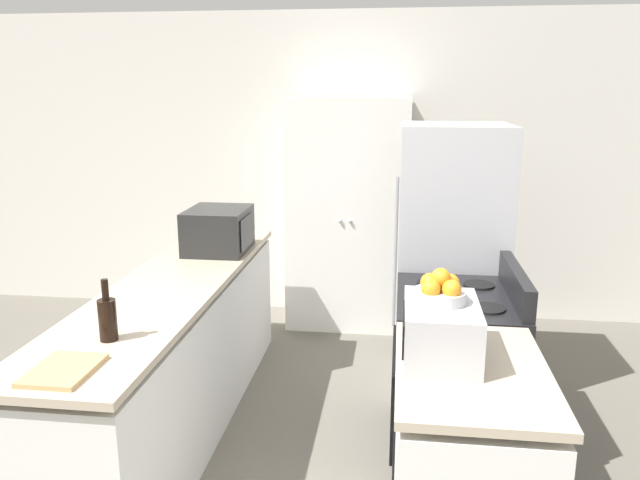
# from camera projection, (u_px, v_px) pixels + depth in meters

# --- Properties ---
(wall_back) EXTENTS (7.00, 0.06, 2.60)m
(wall_back) POSITION_uv_depth(u_px,v_px,m) (344.00, 167.00, 5.41)
(wall_back) COLOR silver
(wall_back) RESTS_ON ground_plane
(counter_left) EXTENTS (0.60, 2.73, 0.90)m
(counter_left) POSITION_uv_depth(u_px,v_px,m) (175.00, 359.00, 3.64)
(counter_left) COLOR silver
(counter_left) RESTS_ON ground_plane
(counter_right) EXTENTS (0.60, 0.91, 0.90)m
(counter_right) POSITION_uv_depth(u_px,v_px,m) (466.00, 472.00, 2.57)
(counter_right) COLOR silver
(counter_right) RESTS_ON ground_plane
(pantry_cabinet) EXTENTS (0.99, 0.57, 1.90)m
(pantry_cabinet) POSITION_uv_depth(u_px,v_px,m) (348.00, 214.00, 5.18)
(pantry_cabinet) COLOR white
(pantry_cabinet) RESTS_ON ground_plane
(stove) EXTENTS (0.66, 0.79, 1.06)m
(stove) POSITION_uv_depth(u_px,v_px,m) (454.00, 373.00, 3.40)
(stove) COLOR black
(stove) RESTS_ON ground_plane
(refrigerator) EXTENTS (0.70, 0.72, 1.76)m
(refrigerator) POSITION_uv_depth(u_px,v_px,m) (450.00, 260.00, 4.06)
(refrigerator) COLOR #B7B7BC
(refrigerator) RESTS_ON ground_plane
(microwave) EXTENTS (0.40, 0.46, 0.29)m
(microwave) POSITION_uv_depth(u_px,v_px,m) (218.00, 230.00, 4.17)
(microwave) COLOR black
(microwave) RESTS_ON counter_left
(wine_bottle) EXTENTS (0.08, 0.08, 0.28)m
(wine_bottle) POSITION_uv_depth(u_px,v_px,m) (108.00, 318.00, 2.70)
(wine_bottle) COLOR black
(wine_bottle) RESTS_ON counter_left
(toaster_oven) EXTENTS (0.30, 0.44, 0.23)m
(toaster_oven) POSITION_uv_depth(u_px,v_px,m) (441.00, 330.00, 2.52)
(toaster_oven) COLOR #B2B2B7
(toaster_oven) RESTS_ON counter_right
(fruit_bowl) EXTENTS (0.21, 0.21, 0.14)m
(fruit_bowl) POSITION_uv_depth(u_px,v_px,m) (440.00, 290.00, 2.50)
(fruit_bowl) COLOR silver
(fruit_bowl) RESTS_ON toaster_oven
(cutting_board) EXTENTS (0.23, 0.30, 0.02)m
(cutting_board) POSITION_uv_depth(u_px,v_px,m) (63.00, 370.00, 2.41)
(cutting_board) COLOR tan
(cutting_board) RESTS_ON counter_left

